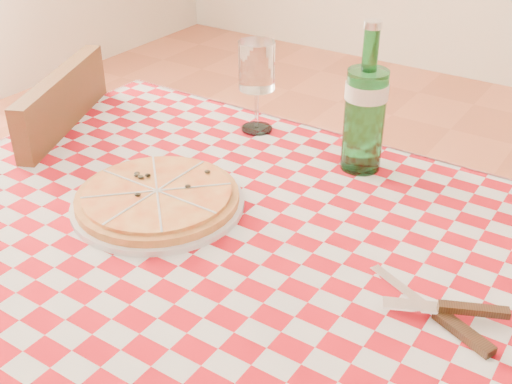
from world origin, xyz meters
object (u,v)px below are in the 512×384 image
at_px(pizza_plate, 157,197).
at_px(wine_glass, 257,87).
at_px(dining_table, 246,290).
at_px(chair_far, 45,217).
at_px(water_bottle, 366,98).

distance_m(pizza_plate, wine_glass, 0.37).
xyz_separation_m(dining_table, wine_glass, (-0.22, 0.37, 0.20)).
bearing_deg(chair_far, dining_table, 146.11).
height_order(water_bottle, wine_glass, water_bottle).
bearing_deg(water_bottle, wine_glass, 172.93).
relative_size(dining_table, wine_glass, 6.09).
relative_size(chair_far, pizza_plate, 2.87).
height_order(pizza_plate, wine_glass, wine_glass).
bearing_deg(wine_glass, chair_far, -150.51).
distance_m(pizza_plate, water_bottle, 0.42).
relative_size(dining_table, water_bottle, 4.15).
bearing_deg(dining_table, pizza_plate, 177.78).
xyz_separation_m(chair_far, wine_glass, (0.45, 0.26, 0.35)).
bearing_deg(dining_table, wine_glass, 121.22).
relative_size(pizza_plate, water_bottle, 1.06).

